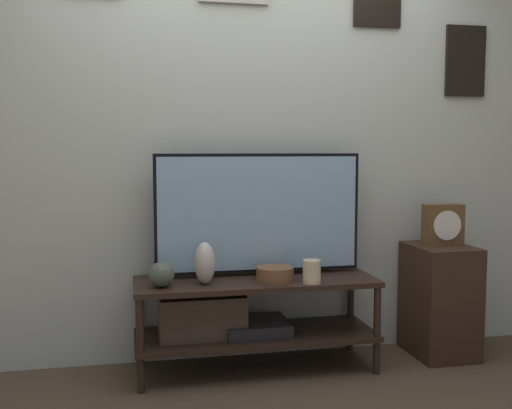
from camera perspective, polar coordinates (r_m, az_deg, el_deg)
The scene contains 11 objects.
ground_plane at distance 3.29m, azimuth 1.00°, elevation -17.05°, with size 12.00×12.00×0.00m, color #4C3D2D.
wall_back at distance 3.59m, azimuth -0.89°, elevation 7.03°, with size 6.40×0.08×2.70m.
media_console at distance 3.41m, azimuth -1.88°, elevation -10.35°, with size 1.35×0.47×0.52m.
television at distance 3.44m, azimuth 0.27°, elevation -0.84°, with size 1.19×0.05×0.70m.
vase_wide_bowl at distance 3.34m, azimuth 1.81°, elevation -6.61°, with size 0.21×0.21×0.08m.
vase_urn_stoneware at distance 3.26m, azimuth -4.90°, elevation -5.58°, with size 0.11×0.14×0.23m.
vase_round_glass at distance 3.22m, azimuth -8.98°, elevation -6.60°, with size 0.14×0.14×0.14m.
vase_tall_ceramic at distance 3.68m, azimuth 7.31°, elevation -4.27°, with size 0.09×0.09×0.24m.
candle_jar at distance 3.29m, azimuth 5.33°, elevation -6.39°, with size 0.10×0.10×0.13m.
side_table at distance 3.84m, azimuth 17.07°, elevation -8.70°, with size 0.34×0.43×0.67m.
mantel_clock at distance 3.80m, azimuth 17.38°, elevation -1.82°, with size 0.24×0.11×0.25m.
Camera 1 is at (-0.68, -2.96, 1.25)m, focal length 42.00 mm.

